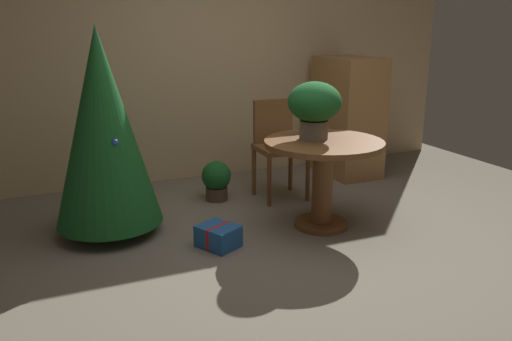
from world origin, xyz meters
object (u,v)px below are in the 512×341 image
Objects in this scene: flower_vase at (314,105)px; wooden_cabinet at (347,117)px; wooden_chair_far at (278,142)px; gift_box_blue at (218,236)px; potted_plant at (216,179)px; round_dining_table at (323,164)px; holiday_tree at (103,128)px.

wooden_cabinet reaches higher than flower_vase.
flower_vase is at bearing -94.00° from wooden_chair_far.
potted_plant is (0.34, 1.04, 0.13)m from gift_box_blue.
gift_box_blue is (-0.89, -0.13, -0.95)m from flower_vase.
round_dining_table reaches higher than gift_box_blue.
wooden_cabinet is at bearing 10.96° from potted_plant.
potted_plant is (-1.68, -0.32, -0.45)m from wooden_cabinet.
round_dining_table is at bearing -129.23° from wooden_cabinet.
potted_plant is at bearing 120.90° from flower_vase.
flower_vase is at bearing 125.71° from round_dining_table.
wooden_chair_far is 1.73m from holiday_tree.
wooden_chair_far is 0.70m from potted_plant.
holiday_tree is 1.27× the size of wooden_cabinet.
wooden_cabinet is at bearing 15.52° from holiday_tree.
flower_vase is 1.69m from holiday_tree.
holiday_tree is 1.33m from potted_plant.
flower_vase reaches higher than potted_plant.
wooden_chair_far is 2.45× the size of potted_plant.
potted_plant is at bearing 22.30° from holiday_tree.
wooden_chair_far is at bearing -10.30° from potted_plant.
gift_box_blue is (-0.94, -0.93, -0.47)m from wooden_chair_far.
round_dining_table is 1.21m from potted_plant.
flower_vase is 0.94m from wooden_chair_far.
round_dining_table reaches higher than potted_plant.
flower_vase is 1.34m from potted_plant.
round_dining_table is 2.61× the size of gift_box_blue.
round_dining_table is at bearing -90.00° from wooden_chair_far.
round_dining_table is 1.03× the size of wooden_chair_far.
wooden_cabinet is at bearing 50.77° from round_dining_table.
wooden_chair_far is at bearing 86.00° from flower_vase.
wooden_chair_far is 1.16m from wooden_cabinet.
wooden_cabinet reaches higher than wooden_chair_far.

